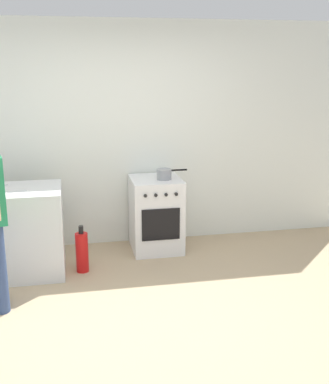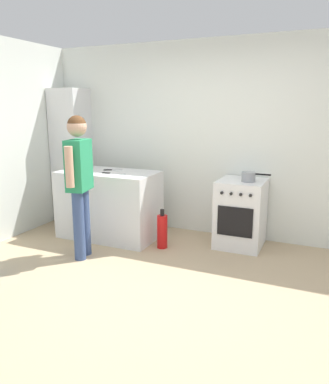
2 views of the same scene
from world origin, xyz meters
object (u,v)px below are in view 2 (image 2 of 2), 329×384
(oven_left, at_px, (241,213))
(knife_utility, at_px, (112,170))
(person, at_px, (79,175))
(pot, at_px, (249,177))
(knife_carving, at_px, (113,173))
(fire_extinguisher, at_px, (162,231))
(larder_cabinet, at_px, (72,156))

(oven_left, bearing_deg, knife_utility, -171.14)
(knife_utility, xyz_separation_m, person, (0.10, -0.86, 0.08))
(pot, height_order, knife_utility, pot)
(pot, relative_size, knife_carving, 1.05)
(oven_left, relative_size, knife_utility, 3.67)
(oven_left, bearing_deg, fire_extinguisher, -151.22)
(knife_utility, distance_m, knife_carving, 0.28)
(pot, relative_size, fire_extinguisher, 0.70)
(oven_left, distance_m, pot, 0.49)
(knife_utility, xyz_separation_m, larder_cabinet, (-0.94, 0.37, 0.10))
(pot, height_order, fire_extinguisher, pot)
(fire_extinguisher, bearing_deg, pot, 23.76)
(oven_left, relative_size, knife_carving, 2.56)
(fire_extinguisher, bearing_deg, knife_utility, 165.75)
(person, relative_size, fire_extinguisher, 3.29)
(pot, xyz_separation_m, larder_cabinet, (-2.74, 0.16, 0.09))
(pot, bearing_deg, person, -147.85)
(fire_extinguisher, bearing_deg, larder_cabinet, 161.95)
(knife_utility, bearing_deg, fire_extinguisher, -14.25)
(pot, bearing_deg, knife_utility, -173.33)
(pot, distance_m, knife_utility, 1.81)
(person, distance_m, larder_cabinet, 1.61)
(pot, height_order, larder_cabinet, larder_cabinet)
(larder_cabinet, bearing_deg, fire_extinguisher, -18.05)
(fire_extinguisher, height_order, larder_cabinet, larder_cabinet)
(pot, relative_size, larder_cabinet, 0.17)
(pot, distance_m, larder_cabinet, 2.74)
(fire_extinguisher, bearing_deg, oven_left, 28.78)
(person, xyz_separation_m, larder_cabinet, (-1.04, 1.22, 0.02))
(pot, bearing_deg, larder_cabinet, 176.70)
(larder_cabinet, bearing_deg, pot, -3.30)
(oven_left, bearing_deg, larder_cabinet, 177.79)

